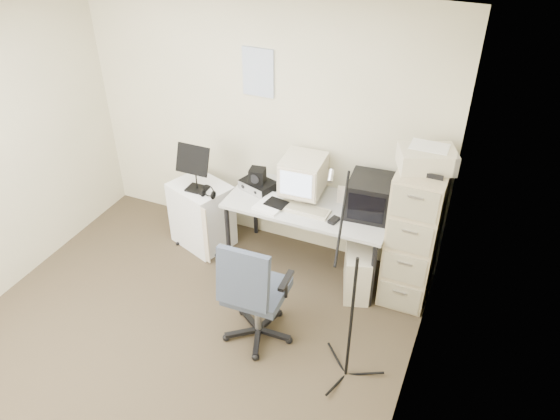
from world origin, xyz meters
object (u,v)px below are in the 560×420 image
at_px(side_cart, 202,214).
at_px(filing_cabinet, 414,234).
at_px(desk, 309,236).
at_px(office_chair, 257,289).

bearing_deg(side_cart, filing_cabinet, 22.47).
xyz_separation_m(desk, side_cart, (-1.12, -0.06, -0.03)).
height_order(desk, office_chair, office_chair).
distance_m(desk, side_cart, 1.13).
bearing_deg(office_chair, side_cart, 136.46).
xyz_separation_m(filing_cabinet, desk, (-0.95, -0.03, -0.29)).
bearing_deg(office_chair, filing_cabinet, 43.66).
relative_size(filing_cabinet, side_cart, 1.92).
bearing_deg(office_chair, desk, 84.55).
bearing_deg(filing_cabinet, office_chair, -134.48).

